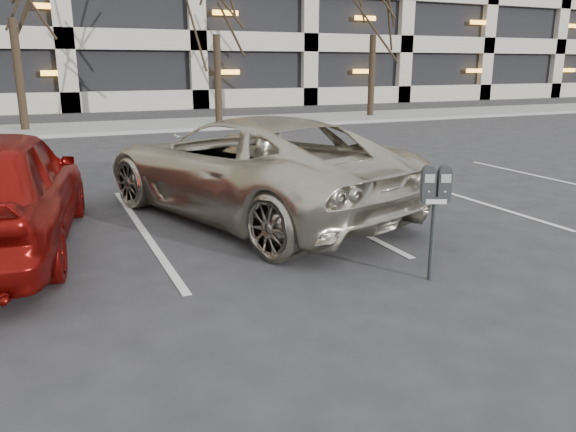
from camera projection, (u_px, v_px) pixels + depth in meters
ground at (299, 267)px, 6.57m from camera, size 140.00×140.00×0.00m
sidewalk at (115, 127)px, 20.66m from camera, size 80.00×4.00×0.12m
stall_lines at (143, 230)px, 8.05m from camera, size 16.90×5.20×0.00m
parking_meter at (435, 195)px, 5.95m from camera, size 0.34×0.24×1.25m
suv_silver at (249, 166)px, 8.70m from camera, size 4.17×6.10×1.56m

